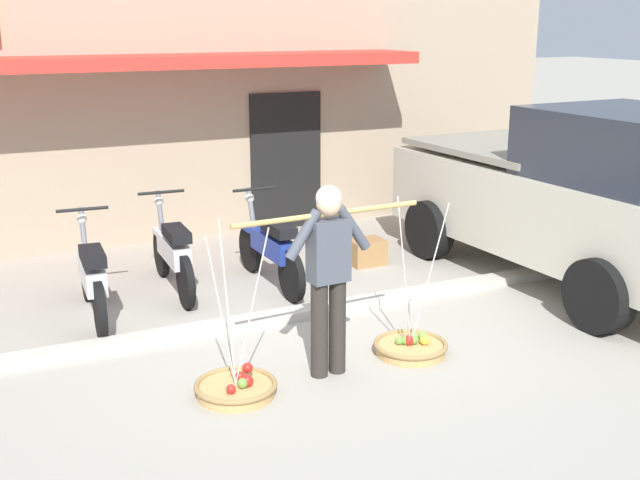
{
  "coord_description": "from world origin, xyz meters",
  "views": [
    {
      "loc": [
        -3.15,
        -6.5,
        3.03
      ],
      "look_at": [
        0.28,
        0.6,
        0.85
      ],
      "focal_mm": 45.09,
      "sensor_mm": 36.0,
      "label": 1
    }
  ],
  "objects_px": {
    "motorcycle_nearest_shop": "(92,277)",
    "motorcycle_third_in_row": "(271,249)",
    "parked_truck": "(578,196)",
    "wooden_crate": "(366,252)",
    "fruit_vendor": "(329,268)",
    "fruit_basket_right_side": "(236,387)",
    "motorcycle_second_in_row": "(173,254)",
    "fruit_basket_left_side": "(411,346)"
  },
  "relations": [
    {
      "from": "fruit_basket_left_side",
      "to": "motorcycle_third_in_row",
      "type": "distance_m",
      "value": 2.46
    },
    {
      "from": "fruit_vendor",
      "to": "motorcycle_third_in_row",
      "type": "relative_size",
      "value": 0.97
    },
    {
      "from": "fruit_vendor",
      "to": "motorcycle_third_in_row",
      "type": "height_order",
      "value": "fruit_vendor"
    },
    {
      "from": "parked_truck",
      "to": "wooden_crate",
      "type": "distance_m",
      "value": 2.66
    },
    {
      "from": "fruit_basket_left_side",
      "to": "wooden_crate",
      "type": "distance_m",
      "value": 2.86
    },
    {
      "from": "fruit_vendor",
      "to": "wooden_crate",
      "type": "height_order",
      "value": "fruit_vendor"
    },
    {
      "from": "fruit_basket_left_side",
      "to": "motorcycle_nearest_shop",
      "type": "distance_m",
      "value": 3.35
    },
    {
      "from": "wooden_crate",
      "to": "motorcycle_nearest_shop",
      "type": "bearing_deg",
      "value": -172.31
    },
    {
      "from": "fruit_vendor",
      "to": "parked_truck",
      "type": "relative_size",
      "value": 0.37
    },
    {
      "from": "fruit_basket_left_side",
      "to": "motorcycle_nearest_shop",
      "type": "relative_size",
      "value": 0.8
    },
    {
      "from": "fruit_basket_left_side",
      "to": "fruit_basket_right_side",
      "type": "bearing_deg",
      "value": -176.66
    },
    {
      "from": "motorcycle_nearest_shop",
      "to": "fruit_basket_left_side",
      "type": "bearing_deg",
      "value": -41.6
    },
    {
      "from": "fruit_basket_right_side",
      "to": "motorcycle_third_in_row",
      "type": "xyz_separation_m",
      "value": [
        1.35,
        2.49,
        0.38
      ]
    },
    {
      "from": "fruit_basket_right_side",
      "to": "motorcycle_second_in_row",
      "type": "bearing_deg",
      "value": 84.52
    },
    {
      "from": "motorcycle_nearest_shop",
      "to": "motorcycle_third_in_row",
      "type": "distance_m",
      "value": 2.08
    },
    {
      "from": "motorcycle_second_in_row",
      "to": "wooden_crate",
      "type": "relative_size",
      "value": 4.14
    },
    {
      "from": "fruit_basket_left_side",
      "to": "motorcycle_second_in_row",
      "type": "relative_size",
      "value": 0.8
    },
    {
      "from": "fruit_vendor",
      "to": "motorcycle_second_in_row",
      "type": "relative_size",
      "value": 0.97
    },
    {
      "from": "fruit_basket_right_side",
      "to": "wooden_crate",
      "type": "xyz_separation_m",
      "value": [
        2.77,
        2.78,
        0.09
      ]
    },
    {
      "from": "fruit_vendor",
      "to": "motorcycle_second_in_row",
      "type": "xyz_separation_m",
      "value": [
        -0.61,
        2.75,
        -0.53
      ]
    },
    {
      "from": "fruit_vendor",
      "to": "motorcycle_nearest_shop",
      "type": "distance_m",
      "value": 2.82
    },
    {
      "from": "motorcycle_second_in_row",
      "to": "fruit_vendor",
      "type": "bearing_deg",
      "value": -77.44
    },
    {
      "from": "motorcycle_second_in_row",
      "to": "motorcycle_third_in_row",
      "type": "relative_size",
      "value": 1.0
    },
    {
      "from": "wooden_crate",
      "to": "fruit_vendor",
      "type": "bearing_deg",
      "value": -124.68
    },
    {
      "from": "fruit_vendor",
      "to": "fruit_basket_right_side",
      "type": "height_order",
      "value": "fruit_vendor"
    },
    {
      "from": "parked_truck",
      "to": "wooden_crate",
      "type": "bearing_deg",
      "value": 138.45
    },
    {
      "from": "fruit_vendor",
      "to": "motorcycle_nearest_shop",
      "type": "xyz_separation_m",
      "value": [
        -1.6,
        2.26,
        -0.53
      ]
    },
    {
      "from": "fruit_basket_left_side",
      "to": "parked_truck",
      "type": "relative_size",
      "value": 0.3
    },
    {
      "from": "fruit_basket_right_side",
      "to": "motorcycle_second_in_row",
      "type": "distance_m",
      "value": 2.84
    },
    {
      "from": "fruit_vendor",
      "to": "fruit_basket_right_side",
      "type": "xyz_separation_m",
      "value": [
        -0.88,
        -0.05,
        -0.9
      ]
    },
    {
      "from": "fruit_basket_right_side",
      "to": "motorcycle_third_in_row",
      "type": "relative_size",
      "value": 0.8
    },
    {
      "from": "motorcycle_second_in_row",
      "to": "wooden_crate",
      "type": "xyz_separation_m",
      "value": [
        2.5,
        -0.01,
        -0.29
      ]
    },
    {
      "from": "fruit_basket_left_side",
      "to": "parked_truck",
      "type": "bearing_deg",
      "value": 19.44
    },
    {
      "from": "motorcycle_second_in_row",
      "to": "motorcycle_nearest_shop",
      "type": "bearing_deg",
      "value": -153.89
    },
    {
      "from": "fruit_basket_right_side",
      "to": "parked_truck",
      "type": "height_order",
      "value": "parked_truck"
    },
    {
      "from": "motorcycle_third_in_row",
      "to": "wooden_crate",
      "type": "relative_size",
      "value": 4.14
    },
    {
      "from": "motorcycle_second_in_row",
      "to": "motorcycle_third_in_row",
      "type": "bearing_deg",
      "value": -15.7
    },
    {
      "from": "fruit_basket_left_side",
      "to": "fruit_basket_right_side",
      "type": "relative_size",
      "value": 1.0
    },
    {
      "from": "motorcycle_second_in_row",
      "to": "motorcycle_third_in_row",
      "type": "xyz_separation_m",
      "value": [
        1.08,
        -0.3,
        0.0
      ]
    },
    {
      "from": "motorcycle_nearest_shop",
      "to": "fruit_basket_right_side",
      "type": "bearing_deg",
      "value": -72.63
    },
    {
      "from": "wooden_crate",
      "to": "motorcycle_second_in_row",
      "type": "bearing_deg",
      "value": 179.68
    },
    {
      "from": "fruit_vendor",
      "to": "parked_truck",
      "type": "distance_m",
      "value": 3.92
    }
  ]
}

